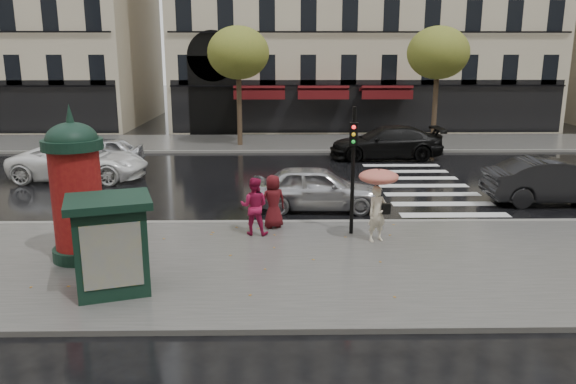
{
  "coord_description": "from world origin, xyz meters",
  "views": [
    {
      "loc": [
        0.21,
        -13.65,
        5.2
      ],
      "look_at": [
        0.46,
        1.5,
        1.43
      ],
      "focal_mm": 35.0,
      "sensor_mm": 36.0,
      "label": 1
    }
  ],
  "objects_px": {
    "woman_umbrella": "(378,193)",
    "car_white": "(80,162)",
    "car_black": "(386,143)",
    "newsstand": "(111,244)",
    "traffic_light": "(353,159)",
    "woman_red": "(254,206)",
    "car_silver": "(316,188)",
    "man_burgundy": "(273,201)",
    "car_darkgrey": "(556,181)",
    "morris_column": "(76,187)",
    "car_far_silver": "(99,152)"
  },
  "relations": [
    {
      "from": "car_black",
      "to": "man_burgundy",
      "type": "bearing_deg",
      "value": -26.8
    },
    {
      "from": "car_black",
      "to": "woman_umbrella",
      "type": "bearing_deg",
      "value": -13.14
    },
    {
      "from": "newsstand",
      "to": "car_silver",
      "type": "bearing_deg",
      "value": 54.91
    },
    {
      "from": "morris_column",
      "to": "newsstand",
      "type": "relative_size",
      "value": 1.85
    },
    {
      "from": "man_burgundy",
      "to": "newsstand",
      "type": "distance_m",
      "value": 5.71
    },
    {
      "from": "car_darkgrey",
      "to": "car_far_silver",
      "type": "height_order",
      "value": "car_darkgrey"
    },
    {
      "from": "woman_umbrella",
      "to": "traffic_light",
      "type": "height_order",
      "value": "traffic_light"
    },
    {
      "from": "morris_column",
      "to": "traffic_light",
      "type": "bearing_deg",
      "value": 14.53
    },
    {
      "from": "car_black",
      "to": "car_white",
      "type": "bearing_deg",
      "value": -72.9
    },
    {
      "from": "morris_column",
      "to": "car_darkgrey",
      "type": "height_order",
      "value": "morris_column"
    },
    {
      "from": "man_burgundy",
      "to": "woman_red",
      "type": "bearing_deg",
      "value": 25.82
    },
    {
      "from": "traffic_light",
      "to": "car_black",
      "type": "distance_m",
      "value": 12.97
    },
    {
      "from": "newsstand",
      "to": "car_white",
      "type": "relative_size",
      "value": 0.38
    },
    {
      "from": "woman_umbrella",
      "to": "car_black",
      "type": "distance_m",
      "value": 13.35
    },
    {
      "from": "man_burgundy",
      "to": "car_silver",
      "type": "bearing_deg",
      "value": -144.9
    },
    {
      "from": "man_burgundy",
      "to": "car_silver",
      "type": "xyz_separation_m",
      "value": [
        1.43,
        2.4,
        -0.16
      ]
    },
    {
      "from": "traffic_light",
      "to": "car_black",
      "type": "bearing_deg",
      "value": 75.13
    },
    {
      "from": "woman_red",
      "to": "car_black",
      "type": "bearing_deg",
      "value": -106.41
    },
    {
      "from": "traffic_light",
      "to": "car_black",
      "type": "relative_size",
      "value": 0.65
    },
    {
      "from": "woman_umbrella",
      "to": "car_white",
      "type": "relative_size",
      "value": 0.37
    },
    {
      "from": "morris_column",
      "to": "woman_red",
      "type": "bearing_deg",
      "value": 23.52
    },
    {
      "from": "car_black",
      "to": "morris_column",
      "type": "bearing_deg",
      "value": -37.59
    },
    {
      "from": "woman_umbrella",
      "to": "car_darkgrey",
      "type": "bearing_deg",
      "value": 31.52
    },
    {
      "from": "car_darkgrey",
      "to": "woman_umbrella",
      "type": "bearing_deg",
      "value": 121.94
    },
    {
      "from": "car_darkgrey",
      "to": "car_white",
      "type": "distance_m",
      "value": 18.56
    },
    {
      "from": "morris_column",
      "to": "car_silver",
      "type": "height_order",
      "value": "morris_column"
    },
    {
      "from": "newsstand",
      "to": "car_black",
      "type": "xyz_separation_m",
      "value": [
        9.0,
        16.32,
        -0.39
      ]
    },
    {
      "from": "woman_red",
      "to": "car_silver",
      "type": "bearing_deg",
      "value": -113.28
    },
    {
      "from": "woman_red",
      "to": "car_black",
      "type": "xyz_separation_m",
      "value": [
        6.09,
        12.41,
        -0.14
      ]
    },
    {
      "from": "woman_umbrella",
      "to": "car_silver",
      "type": "height_order",
      "value": "woman_umbrella"
    },
    {
      "from": "car_darkgrey",
      "to": "car_white",
      "type": "bearing_deg",
      "value": 77.66
    },
    {
      "from": "car_white",
      "to": "car_black",
      "type": "relative_size",
      "value": 0.99
    },
    {
      "from": "woman_umbrella",
      "to": "car_black",
      "type": "bearing_deg",
      "value": 78.42
    },
    {
      "from": "woman_red",
      "to": "newsstand",
      "type": "bearing_deg",
      "value": 63.08
    },
    {
      "from": "car_white",
      "to": "car_far_silver",
      "type": "relative_size",
      "value": 1.37
    },
    {
      "from": "woman_red",
      "to": "newsstand",
      "type": "relative_size",
      "value": 0.79
    },
    {
      "from": "morris_column",
      "to": "car_silver",
      "type": "distance_m",
      "value": 8.05
    },
    {
      "from": "man_burgundy",
      "to": "car_silver",
      "type": "relative_size",
      "value": 0.36
    },
    {
      "from": "man_burgundy",
      "to": "car_far_silver",
      "type": "height_order",
      "value": "man_burgundy"
    },
    {
      "from": "car_silver",
      "to": "car_black",
      "type": "relative_size",
      "value": 0.79
    },
    {
      "from": "traffic_light",
      "to": "woman_red",
      "type": "bearing_deg",
      "value": 179.27
    },
    {
      "from": "woman_umbrella",
      "to": "car_far_silver",
      "type": "relative_size",
      "value": 0.51
    },
    {
      "from": "car_darkgrey",
      "to": "car_far_silver",
      "type": "relative_size",
      "value": 1.21
    },
    {
      "from": "woman_umbrella",
      "to": "newsstand",
      "type": "xyz_separation_m",
      "value": [
        -6.32,
        -3.27,
        -0.29
      ]
    },
    {
      "from": "morris_column",
      "to": "car_darkgrey",
      "type": "relative_size",
      "value": 0.8
    },
    {
      "from": "woman_umbrella",
      "to": "newsstand",
      "type": "bearing_deg",
      "value": -152.68
    },
    {
      "from": "newsstand",
      "to": "car_silver",
      "type": "xyz_separation_m",
      "value": [
        4.88,
        6.94,
        -0.45
      ]
    },
    {
      "from": "woman_red",
      "to": "morris_column",
      "type": "xyz_separation_m",
      "value": [
        -4.3,
        -1.87,
        1.04
      ]
    },
    {
      "from": "car_silver",
      "to": "car_white",
      "type": "height_order",
      "value": "car_white"
    },
    {
      "from": "man_burgundy",
      "to": "morris_column",
      "type": "distance_m",
      "value": 5.55
    }
  ]
}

